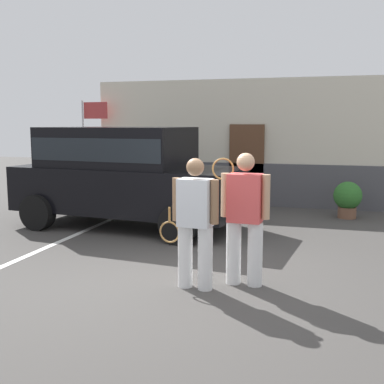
{
  "coord_description": "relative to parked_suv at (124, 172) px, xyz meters",
  "views": [
    {
      "loc": [
        1.92,
        -6.03,
        2.14
      ],
      "look_at": [
        -0.19,
        1.2,
        1.05
      ],
      "focal_mm": 44.96,
      "sensor_mm": 36.0,
      "label": 1
    }
  ],
  "objects": [
    {
      "name": "potted_plant_by_porch",
      "position": [
        4.47,
        2.22,
        -0.68
      ],
      "size": [
        0.63,
        0.63,
        0.83
      ],
      "color": "brown",
      "rests_on": "ground_plane"
    },
    {
      "name": "tennis_player_man",
      "position": [
        2.44,
        -3.22,
        -0.27
      ],
      "size": [
        0.88,
        0.31,
        1.7
      ],
      "rotation": [
        0.0,
        0.0,
        3.03
      ],
      "color": "white",
      "rests_on": "ground_plane"
    },
    {
      "name": "parking_stripe_0",
      "position": [
        -0.59,
        -1.5,
        -1.14
      ],
      "size": [
        0.12,
        4.4,
        0.01
      ],
      "primitive_type": "cube",
      "color": "silver",
      "rests_on": "ground_plane"
    },
    {
      "name": "tennis_player_woman",
      "position": [
        3.03,
        -2.9,
        -0.23
      ],
      "size": [
        0.78,
        0.29,
        1.75
      ],
      "rotation": [
        0.0,
        0.0,
        3.09
      ],
      "color": "white",
      "rests_on": "ground_plane"
    },
    {
      "name": "ground_plane",
      "position": [
        2.17,
        -3.0,
        -1.15
      ],
      "size": [
        40.0,
        40.0,
        0.0
      ],
      "primitive_type": "plane",
      "color": "#423F3D"
    },
    {
      "name": "house_frontage",
      "position": [
        2.17,
        3.49,
        0.38
      ],
      "size": [
        8.7,
        0.4,
        3.26
      ],
      "color": "beige",
      "rests_on": "ground_plane"
    },
    {
      "name": "parked_suv",
      "position": [
        0.0,
        0.0,
        0.0
      ],
      "size": [
        4.77,
        2.54,
        2.05
      ],
      "rotation": [
        0.0,
        0.0,
        -0.1
      ],
      "color": "black",
      "rests_on": "ground_plane"
    },
    {
      "name": "flag_pole",
      "position": [
        -2.4,
        3.07,
        0.77
      ],
      "size": [
        0.8,
        0.1,
        2.75
      ],
      "color": "silver",
      "rests_on": "ground_plane"
    }
  ]
}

